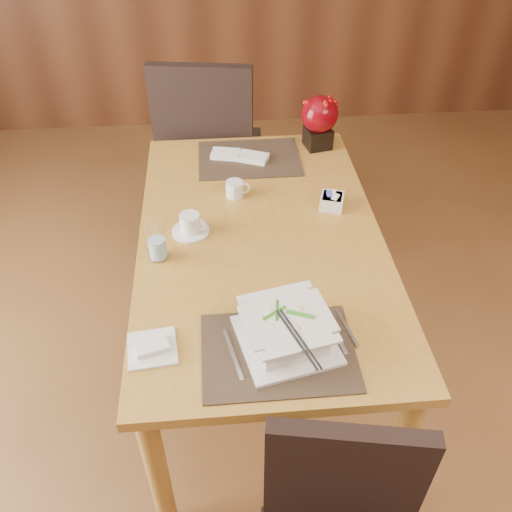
{
  "coord_description": "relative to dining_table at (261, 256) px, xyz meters",
  "views": [
    {
      "loc": [
        -0.15,
        -0.96,
        2.01
      ],
      "look_at": [
        -0.04,
        0.35,
        0.87
      ],
      "focal_mm": 38.0,
      "sensor_mm": 36.0,
      "label": 1
    }
  ],
  "objects": [
    {
      "name": "ground",
      "position": [
        0.0,
        -0.6,
        -0.65
      ],
      "size": [
        6.0,
        6.0,
        0.0
      ],
      "primitive_type": "plane",
      "color": "brown",
      "rests_on": "ground"
    },
    {
      "name": "dining_table",
      "position": [
        0.0,
        0.0,
        0.0
      ],
      "size": [
        0.9,
        1.5,
        0.75
      ],
      "color": "#AF7E30",
      "rests_on": "ground"
    },
    {
      "name": "placemat_near",
      "position": [
        0.0,
        -0.55,
        0.1
      ],
      "size": [
        0.45,
        0.33,
        0.01
      ],
      "primitive_type": "cube",
      "color": "black",
      "rests_on": "dining_table"
    },
    {
      "name": "placemat_far",
      "position": [
        0.0,
        0.55,
        0.1
      ],
      "size": [
        0.45,
        0.33,
        0.01
      ],
      "primitive_type": "cube",
      "color": "black",
      "rests_on": "dining_table"
    },
    {
      "name": "soup_setting",
      "position": [
        0.03,
        -0.51,
        0.15
      ],
      "size": [
        0.32,
        0.32,
        0.11
      ],
      "rotation": [
        0.0,
        0.0,
        0.22
      ],
      "color": "silver",
      "rests_on": "dining_table"
    },
    {
      "name": "coffee_cup",
      "position": [
        -0.26,
        0.04,
        0.13
      ],
      "size": [
        0.14,
        0.14,
        0.08
      ],
      "rotation": [
        0.0,
        0.0,
        -0.41
      ],
      "color": "silver",
      "rests_on": "dining_table"
    },
    {
      "name": "water_glass",
      "position": [
        -0.37,
        -0.09,
        0.17
      ],
      "size": [
        0.07,
        0.07,
        0.15
      ],
      "primitive_type": "cylinder",
      "rotation": [
        0.0,
        0.0,
        -0.03
      ],
      "color": "silver",
      "rests_on": "dining_table"
    },
    {
      "name": "creamer_jug",
      "position": [
        -0.08,
        0.27,
        0.13
      ],
      "size": [
        0.1,
        0.1,
        0.07
      ],
      "primitive_type": null,
      "rotation": [
        0.0,
        0.0,
        -0.08
      ],
      "color": "silver",
      "rests_on": "dining_table"
    },
    {
      "name": "sugar_caddy",
      "position": [
        0.3,
        0.16,
        0.12
      ],
      "size": [
        0.11,
        0.11,
        0.05
      ],
      "primitive_type": "cube",
      "rotation": [
        0.0,
        0.0,
        -0.3
      ],
      "color": "silver",
      "rests_on": "dining_table"
    },
    {
      "name": "berry_decor",
      "position": [
        0.32,
        0.64,
        0.23
      ],
      "size": [
        0.17,
        0.17,
        0.24
      ],
      "rotation": [
        0.0,
        0.0,
        0.21
      ],
      "color": "black",
      "rests_on": "dining_table"
    },
    {
      "name": "napkins_far",
      "position": [
        -0.03,
        0.55,
        0.11
      ],
      "size": [
        0.27,
        0.17,
        0.02
      ],
      "primitive_type": null,
      "rotation": [
        0.0,
        0.0,
        -0.33
      ],
      "color": "white",
      "rests_on": "dining_table"
    },
    {
      "name": "bread_plate",
      "position": [
        -0.37,
        -0.51,
        0.1
      ],
      "size": [
        0.16,
        0.16,
        0.01
      ],
      "primitive_type": "cube",
      "rotation": [
        0.0,
        0.0,
        0.1
      ],
      "color": "silver",
      "rests_on": "dining_table"
    },
    {
      "name": "far_chair",
      "position": [
        -0.18,
        0.95,
        -0.04
      ],
      "size": [
        0.57,
        0.58,
        1.08
      ],
      "rotation": [
        0.0,
        0.0,
        2.99
      ],
      "color": "black",
      "rests_on": "ground"
    }
  ]
}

